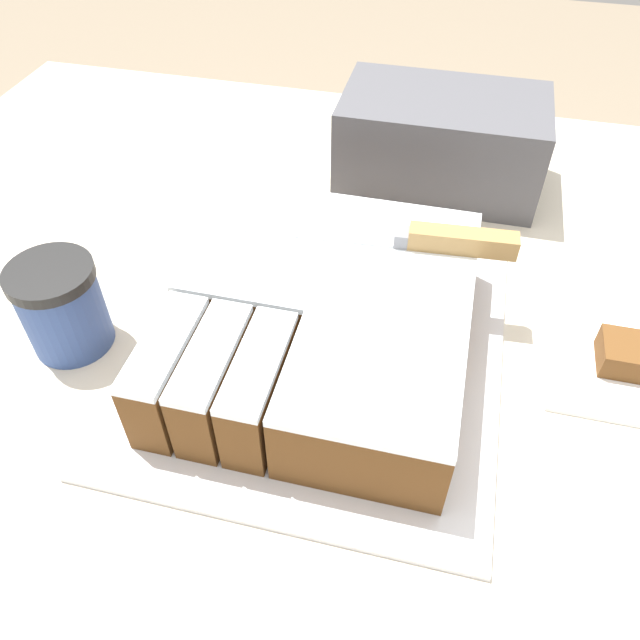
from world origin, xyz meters
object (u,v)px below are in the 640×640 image
(cake, at_px, (323,319))
(knife, at_px, (438,240))
(brownie, at_px, (625,354))
(storage_box, at_px, (440,141))
(cake_board, at_px, (320,350))
(coffee_cup, at_px, (62,307))

(cake, relative_size, knife, 1.14)
(brownie, height_order, storage_box, storage_box)
(cake_board, bearing_deg, brownie, 9.83)
(cake_board, xyz_separation_m, storage_box, (0.08, 0.35, 0.06))
(brownie, distance_m, storage_box, 0.38)
(cake, xyz_separation_m, coffee_cup, (-0.26, -0.05, 0.00))
(cake_board, relative_size, knife, 1.45)
(cake, relative_size, brownie, 6.36)
(knife, xyz_separation_m, brownie, (0.20, -0.04, -0.08))
(knife, relative_size, brownie, 5.59)
(storage_box, bearing_deg, cake_board, -102.85)
(coffee_cup, bearing_deg, storage_box, 49.75)
(cake_board, relative_size, brownie, 8.08)
(cake, bearing_deg, brownie, 9.40)
(brownie, bearing_deg, coffee_cup, -170.08)
(brownie, bearing_deg, knife, 169.73)
(knife, bearing_deg, cake, 37.62)
(knife, relative_size, storage_box, 1.05)
(cake_board, bearing_deg, coffee_cup, -169.98)
(cake, bearing_deg, cake_board, -131.64)
(cake_board, xyz_separation_m, knife, (0.10, 0.09, 0.10))
(knife, distance_m, storage_box, 0.27)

